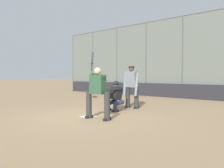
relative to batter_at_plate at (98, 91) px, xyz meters
name	(u,v)px	position (x,y,z in m)	size (l,w,h in m)	color
ground_plane	(89,117)	(0.52, -0.13, -0.87)	(160.00, 160.00, 0.00)	#9E7F5B
home_plate_marker	(89,116)	(0.52, -0.13, -0.86)	(0.43, 0.43, 0.01)	white
backstop_fence	(183,56)	(0.52, -7.93, 1.69)	(20.25, 0.08, 4.94)	#515651
padding_wall	(182,91)	(0.52, -7.83, -0.44)	(19.77, 0.18, 0.85)	#28282D
batter_at_plate	(98,91)	(0.00, 0.00, 0.00)	(1.05, 0.58, 2.14)	#333333
catcher_behind_plate	(115,95)	(0.62, -1.59, -0.27)	(0.62, 0.76, 1.15)	#2D334C
umpire_home	(132,86)	(0.50, -2.55, 0.07)	(0.71, 0.46, 1.74)	#333333
spare_bat_by_padding	(114,96)	(4.39, -6.10, -0.83)	(0.81, 0.23, 0.07)	black
fielding_glove_on_dirt	(95,97)	(4.86, -4.84, -0.81)	(0.31, 0.23, 0.11)	#56331E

